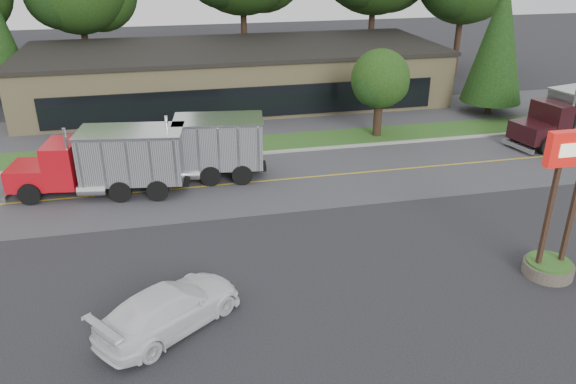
{
  "coord_description": "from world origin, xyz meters",
  "views": [
    {
      "loc": [
        -3.58,
        -18.64,
        12.16
      ],
      "look_at": [
        1.35,
        3.5,
        1.8
      ],
      "focal_mm": 35.0,
      "sensor_mm": 36.0,
      "label": 1
    }
  ],
  "objects_px": {
    "bilo_sign": "(557,229)",
    "dump_truck_blue": "(199,147)",
    "rally_car": "(170,308)",
    "dump_truck_red": "(109,160)",
    "dump_truck_maroon": "(573,114)"
  },
  "relations": [
    {
      "from": "dump_truck_blue",
      "to": "dump_truck_maroon",
      "type": "bearing_deg",
      "value": -170.32
    },
    {
      "from": "dump_truck_blue",
      "to": "bilo_sign",
      "type": "bearing_deg",
      "value": 141.93
    },
    {
      "from": "bilo_sign",
      "to": "dump_truck_blue",
      "type": "height_order",
      "value": "bilo_sign"
    },
    {
      "from": "dump_truck_red",
      "to": "dump_truck_blue",
      "type": "distance_m",
      "value": 4.74
    },
    {
      "from": "dump_truck_blue",
      "to": "rally_car",
      "type": "height_order",
      "value": "dump_truck_blue"
    },
    {
      "from": "bilo_sign",
      "to": "dump_truck_red",
      "type": "distance_m",
      "value": 20.84
    },
    {
      "from": "dump_truck_maroon",
      "to": "dump_truck_red",
      "type": "bearing_deg",
      "value": -8.75
    },
    {
      "from": "dump_truck_red",
      "to": "rally_car",
      "type": "bearing_deg",
      "value": 110.75
    },
    {
      "from": "bilo_sign",
      "to": "dump_truck_blue",
      "type": "bearing_deg",
      "value": 134.54
    },
    {
      "from": "dump_truck_red",
      "to": "dump_truck_maroon",
      "type": "distance_m",
      "value": 28.52
    },
    {
      "from": "dump_truck_blue",
      "to": "dump_truck_maroon",
      "type": "distance_m",
      "value": 23.84
    },
    {
      "from": "dump_truck_blue",
      "to": "rally_car",
      "type": "relative_size",
      "value": 1.55
    },
    {
      "from": "dump_truck_red",
      "to": "dump_truck_maroon",
      "type": "bearing_deg",
      "value": -167.68
    },
    {
      "from": "bilo_sign",
      "to": "dump_truck_red",
      "type": "relative_size",
      "value": 0.66
    },
    {
      "from": "dump_truck_red",
      "to": "dump_truck_maroon",
      "type": "xyz_separation_m",
      "value": [
        28.45,
        1.96,
        -0.01
      ]
    }
  ]
}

